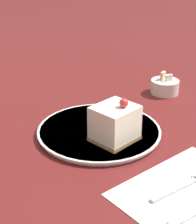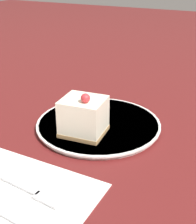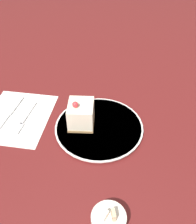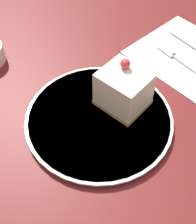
% 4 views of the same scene
% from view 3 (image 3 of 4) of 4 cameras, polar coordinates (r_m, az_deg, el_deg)
% --- Properties ---
extents(ground_plane, '(4.00, 4.00, 0.00)m').
position_cam_3_polar(ground_plane, '(0.81, -0.31, -2.15)').
color(ground_plane, '#5B1919').
extents(plate, '(0.28, 0.28, 0.01)m').
position_cam_3_polar(plate, '(0.78, 0.24, -3.50)').
color(plate, silver).
rests_on(plate, ground_plane).
extents(cake_slice, '(0.09, 0.09, 0.09)m').
position_cam_3_polar(cake_slice, '(0.76, -3.91, -0.50)').
color(cake_slice, '#AD8451').
rests_on(cake_slice, plate).
extents(napkin, '(0.21, 0.25, 0.00)m').
position_cam_3_polar(napkin, '(0.87, -17.95, -1.00)').
color(napkin, white).
rests_on(napkin, ground_plane).
extents(fork, '(0.03, 0.16, 0.00)m').
position_cam_3_polar(fork, '(0.84, -16.63, -1.70)').
color(fork, silver).
rests_on(fork, napkin).
extents(knife, '(0.03, 0.19, 0.00)m').
position_cam_3_polar(knife, '(0.89, -19.19, 0.15)').
color(knife, silver).
rests_on(knife, napkin).
extents(sugar_bowl, '(0.08, 0.08, 0.06)m').
position_cam_3_polar(sugar_bowl, '(0.60, 2.43, -23.52)').
color(sugar_bowl, silver).
rests_on(sugar_bowl, ground_plane).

